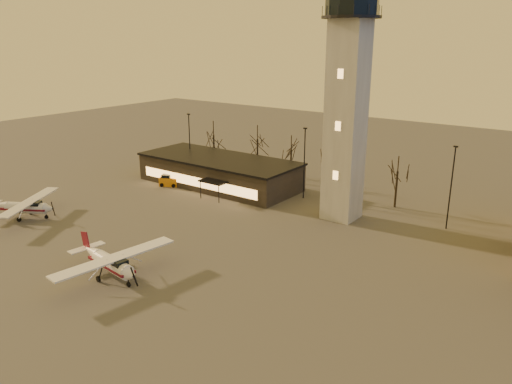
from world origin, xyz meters
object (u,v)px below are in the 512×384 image
terminal (219,171)px  cessna_front (114,267)px  control_tower (348,87)px  service_cart (169,181)px  cessna_rear (28,210)px

terminal → cessna_front: bearing=-67.5°
control_tower → terminal: (-21.99, 1.98, -14.17)m
control_tower → service_cart: (-27.92, -3.02, -15.63)m
terminal → service_cart: (-5.92, -5.00, -1.46)m
cessna_front → service_cart: bearing=133.7°
cessna_front → cessna_rear: 22.63m
terminal → service_cart: 7.89m
cessna_front → service_cart: (-18.38, 24.99, -0.48)m
cessna_rear → cessna_front: bearing=-41.0°
control_tower → cessna_front: (-9.54, -28.01, -15.15)m
terminal → cessna_front: (12.45, -30.00, -0.98)m
cessna_rear → service_cart: 21.16m
control_tower → cessna_rear: (-31.78, -23.83, -15.18)m
terminal → cessna_front: terminal is taller
control_tower → terminal: bearing=174.9°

